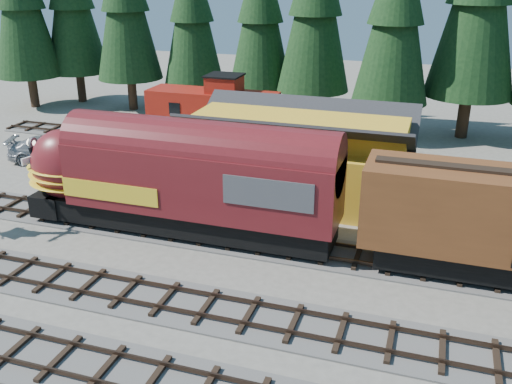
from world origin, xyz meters
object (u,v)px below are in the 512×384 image
(pickup_truck_b, at_px, (53,149))
(caboose, at_px, (214,114))
(depot, at_px, (299,148))
(pickup_truck_a, at_px, (156,182))
(locomotive, at_px, (169,183))

(pickup_truck_b, bearing_deg, caboose, -73.55)
(depot, xyz_separation_m, pickup_truck_b, (-17.58, 0.92, -2.11))
(depot, bearing_deg, caboose, 137.90)
(caboose, relative_size, pickup_truck_a, 1.72)
(caboose, relative_size, pickup_truck_b, 1.63)
(locomotive, relative_size, pickup_truck_b, 2.85)
(pickup_truck_a, bearing_deg, caboose, 16.24)
(pickup_truck_a, distance_m, pickup_truck_b, 9.99)
(caboose, bearing_deg, depot, -42.10)
(locomotive, bearing_deg, caboose, 103.26)
(depot, distance_m, pickup_truck_b, 17.73)
(depot, height_order, pickup_truck_a, depot)
(depot, xyz_separation_m, pickup_truck_a, (-8.09, -2.22, -2.19))
(depot, distance_m, caboose, 11.20)
(caboose, distance_m, pickup_truck_b, 11.49)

